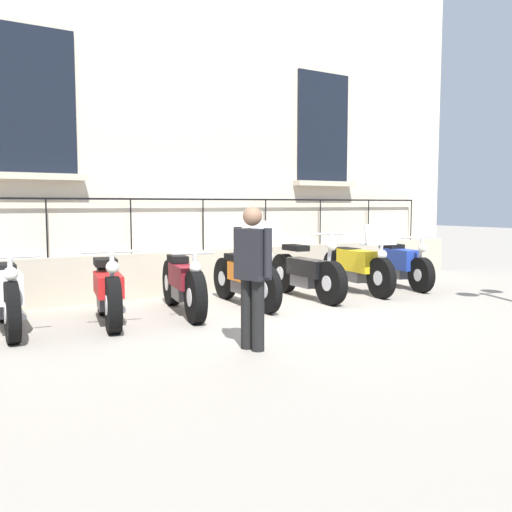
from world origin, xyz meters
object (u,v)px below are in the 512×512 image
at_px(motorcycle_maroon, 183,285).
at_px(motorcycle_blue, 400,265).
at_px(motorcycle_red, 108,292).
at_px(motorcycle_white, 7,296).
at_px(motorcycle_orange, 246,278).
at_px(pedestrian_standing, 252,270).
at_px(motorcycle_yellow, 357,267).
at_px(motorcycle_black, 306,274).

relative_size(motorcycle_maroon, motorcycle_blue, 1.10).
bearing_deg(motorcycle_blue, motorcycle_red, -88.09).
bearing_deg(motorcycle_blue, motorcycle_white, -90.22).
xyz_separation_m(motorcycle_orange, pedestrian_standing, (2.33, -1.35, 0.44)).
relative_size(motorcycle_white, motorcycle_maroon, 0.97).
bearing_deg(motorcycle_blue, motorcycle_yellow, -90.33).
relative_size(motorcycle_maroon, pedestrian_standing, 1.40).
bearing_deg(motorcycle_black, pedestrian_standing, -47.50).
relative_size(motorcycle_orange, pedestrian_standing, 1.37).
distance_m(motorcycle_maroon, pedestrian_standing, 2.36).
relative_size(motorcycle_white, pedestrian_standing, 1.36).
bearing_deg(motorcycle_yellow, motorcycle_orange, -88.06).
bearing_deg(motorcycle_black, motorcycle_orange, -87.85).
relative_size(motorcycle_red, motorcycle_maroon, 0.88).
relative_size(motorcycle_red, motorcycle_orange, 0.90).
height_order(motorcycle_yellow, motorcycle_blue, motorcycle_yellow).
bearing_deg(motorcycle_black, motorcycle_maroon, -88.25).
bearing_deg(motorcycle_red, motorcycle_blue, 91.91).
xyz_separation_m(motorcycle_red, motorcycle_black, (-0.16, 3.47, 0.00)).
xyz_separation_m(motorcycle_red, motorcycle_blue, (-0.19, 5.78, 0.00)).
bearing_deg(motorcycle_black, motorcycle_yellow, 91.73).
bearing_deg(pedestrian_standing, motorcycle_blue, 116.16).
height_order(motorcycle_white, motorcycle_black, motorcycle_black).
bearing_deg(motorcycle_maroon, motorcycle_red, -85.39).
relative_size(motorcycle_yellow, motorcycle_blue, 1.12).
distance_m(motorcycle_white, motorcycle_yellow, 5.89).
distance_m(motorcycle_black, motorcycle_blue, 2.30).
height_order(motorcycle_orange, motorcycle_black, motorcycle_orange).
bearing_deg(motorcycle_black, motorcycle_red, -87.31).
bearing_deg(motorcycle_white, motorcycle_blue, 89.78).
relative_size(motorcycle_maroon, motorcycle_yellow, 0.99).
xyz_separation_m(motorcycle_red, motorcycle_orange, (-0.12, 2.24, 0.02)).
xyz_separation_m(motorcycle_white, motorcycle_yellow, (0.02, 5.89, 0.01)).
xyz_separation_m(motorcycle_orange, motorcycle_blue, (-0.08, 3.54, -0.01)).
relative_size(motorcycle_orange, motorcycle_black, 1.00).
distance_m(motorcycle_white, motorcycle_maroon, 2.37).
height_order(motorcycle_black, motorcycle_yellow, motorcycle_yellow).
bearing_deg(pedestrian_standing, motorcycle_maroon, 173.56).
height_order(motorcycle_white, motorcycle_orange, motorcycle_orange).
distance_m(motorcycle_red, motorcycle_maroon, 1.14).
xyz_separation_m(motorcycle_white, motorcycle_blue, (0.03, 7.00, -0.03)).
height_order(motorcycle_maroon, motorcycle_black, motorcycle_black).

